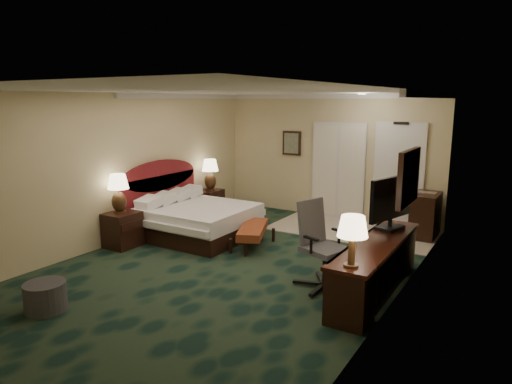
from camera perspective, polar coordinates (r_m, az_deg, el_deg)
The scene contains 24 objects.
floor at distance 7.30m, azimuth -2.82°, elevation -9.20°, with size 5.00×7.50×0.00m, color black.
ceiling at distance 6.83m, azimuth -3.05°, elevation 12.50°, with size 5.00×7.50×0.00m, color silver.
wall_back at distance 10.22m, azimuth 9.07°, elevation 4.43°, with size 5.00×0.00×2.70m, color tan.
wall_left at distance 8.59m, azimuth -16.84°, elevation 2.77°, with size 0.00×7.50×2.70m, color tan.
wall_right at distance 5.92m, azimuth 17.46°, elevation -0.99°, with size 0.00×7.50×2.70m, color tan.
crown_molding at distance 6.83m, azimuth -3.04°, elevation 12.08°, with size 5.00×7.50×0.10m, color silver, non-canonical shape.
tile_patch at distance 9.39m, azimuth 11.89°, elevation -4.67°, with size 3.20×1.70×0.01m, color #B6ABA1.
headboard at distance 9.34m, azimuth -11.81°, elevation -0.37°, with size 0.12×2.00×1.40m, color #550F16, non-canonical shape.
entry_door at distance 9.75m, azimuth 17.38°, elevation 1.94°, with size 1.02×0.06×2.18m, color silver.
closet_doors at distance 10.13m, azimuth 10.23°, elevation 2.62°, with size 1.20×0.06×2.10m, color beige.
wall_art at distance 10.53m, azimuth 4.48°, elevation 6.11°, with size 0.45×0.06×0.55m, color #436051.
wall_mirror at distance 6.47m, azimuth 18.54°, elevation 1.76°, with size 0.05×0.95×0.75m, color white.
bed at distance 8.77m, azimuth -7.15°, elevation -3.66°, with size 1.89×1.76×0.60m, color white.
nightstand_near at distance 8.46m, azimuth -16.33°, elevation -4.53°, with size 0.50×0.57×0.62m, color black.
nightstand_far at distance 10.28m, azimuth -5.87°, elevation -1.38°, with size 0.48×0.55×0.60m, color black.
lamp_near at distance 8.33m, azimuth -16.79°, elevation -0.18°, with size 0.36×0.36×0.69m, color black, non-canonical shape.
lamp_far at distance 10.16m, azimuth -5.74°, elevation 2.17°, with size 0.36×0.36×0.69m, color black, non-canonical shape.
bed_bench at distance 8.12m, azimuth -0.39°, elevation -5.58°, with size 0.40×1.16×0.39m, color brown.
ottoman at distance 6.35m, azimuth -24.83°, elevation -11.79°, with size 0.51×0.51×0.36m, color #343435.
desk at distance 6.41m, azimuth 14.74°, elevation -9.14°, with size 0.54×2.50×0.72m, color black.
tv at distance 6.85m, azimuth 16.53°, elevation -1.37°, with size 0.08×1.00×0.78m, color black.
desk_lamp at distance 5.24m, azimuth 11.92°, elevation -6.02°, with size 0.35×0.35×0.60m, color black, non-canonical shape.
desk_chair at distance 6.37m, azimuth 8.65°, elevation -6.67°, with size 0.70×0.66×1.21m, color #47464D, non-canonical shape.
minibar at distance 9.24m, azimuth 20.41°, elevation -2.75°, with size 0.44×0.80×0.84m, color black.
Camera 1 is at (3.87, -5.63, 2.57)m, focal length 32.00 mm.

